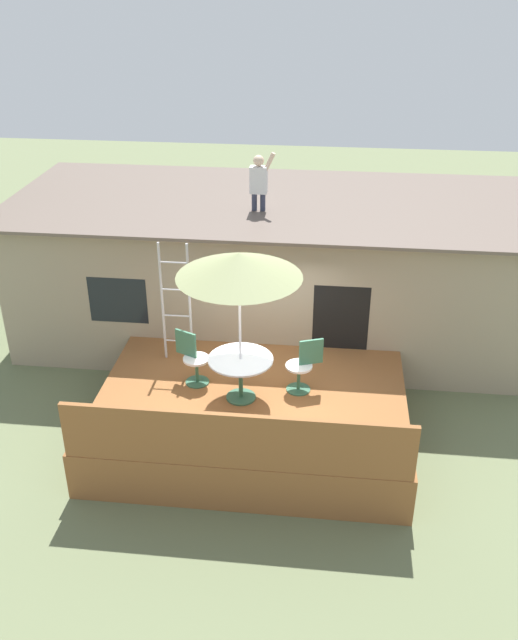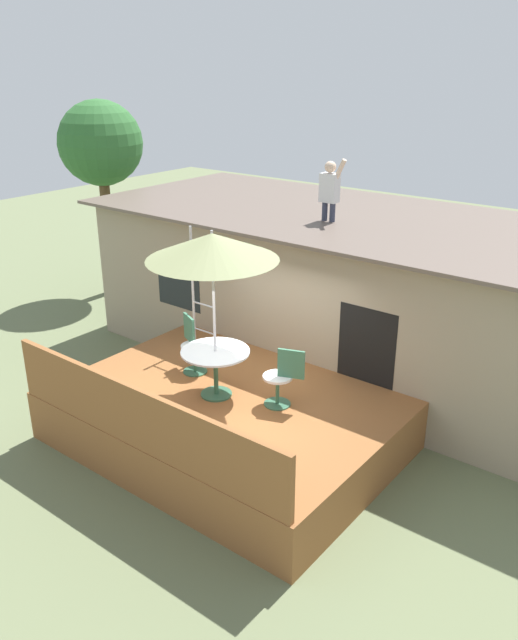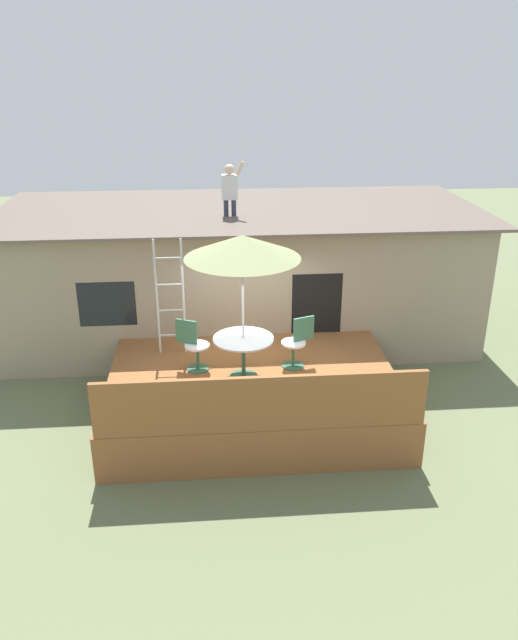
% 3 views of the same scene
% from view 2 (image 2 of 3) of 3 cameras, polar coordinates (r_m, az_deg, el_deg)
% --- Properties ---
extents(ground_plane, '(40.00, 40.00, 0.00)m').
position_cam_2_polar(ground_plane, '(10.29, -2.32, -10.48)').
color(ground_plane, '#66704C').
extents(house, '(10.50, 4.50, 2.91)m').
position_cam_2_polar(house, '(12.34, 8.41, 2.57)').
color(house, gray).
rests_on(house, ground).
extents(deck, '(5.04, 3.90, 0.80)m').
position_cam_2_polar(deck, '(10.08, -2.36, -8.56)').
color(deck, brown).
rests_on(deck, ground).
extents(deck_railing, '(4.94, 0.08, 0.90)m').
position_cam_2_polar(deck_railing, '(8.50, -10.82, -8.65)').
color(deck_railing, brown).
rests_on(deck_railing, deck).
extents(patio_table, '(1.04, 1.04, 0.74)m').
position_cam_2_polar(patio_table, '(9.59, -3.92, -3.63)').
color(patio_table, '#33664C').
rests_on(patio_table, deck).
extents(patio_umbrella, '(1.90, 1.90, 2.54)m').
position_cam_2_polar(patio_umbrella, '(8.96, -4.21, 6.56)').
color(patio_umbrella, silver).
rests_on(patio_umbrella, deck).
extents(step_ladder, '(0.52, 0.04, 2.20)m').
position_cam_2_polar(step_ladder, '(10.95, -5.04, 2.60)').
color(step_ladder, silver).
rests_on(step_ladder, deck).
extents(person_figure, '(0.47, 0.20, 1.11)m').
position_cam_2_polar(person_figure, '(11.39, 6.39, 11.77)').
color(person_figure, '#33384C').
rests_on(person_figure, house).
extents(patio_chair_left, '(0.59, 0.44, 0.92)m').
position_cam_2_polar(patio_chair_left, '(10.44, -5.97, -2.24)').
color(patio_chair_left, '#33664C').
rests_on(patio_chair_left, deck).
extents(patio_chair_right, '(0.60, 0.44, 0.92)m').
position_cam_2_polar(patio_chair_right, '(9.35, 2.11, -5.19)').
color(patio_chair_right, '#33664C').
rests_on(patio_chair_right, deck).
extents(backyard_tree, '(2.01, 2.01, 4.75)m').
position_cam_2_polar(backyard_tree, '(16.16, -14.01, 14.94)').
color(backyard_tree, brown).
rests_on(backyard_tree, ground).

